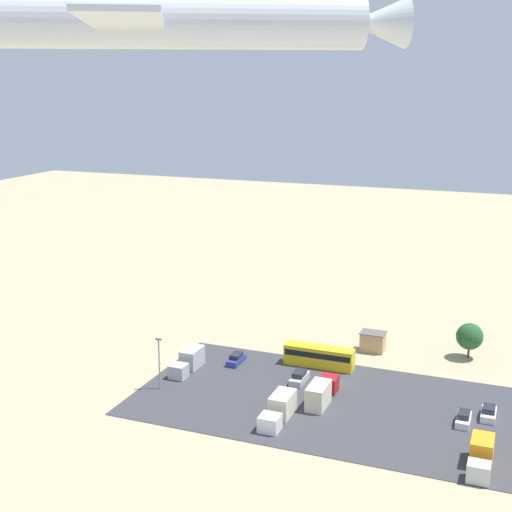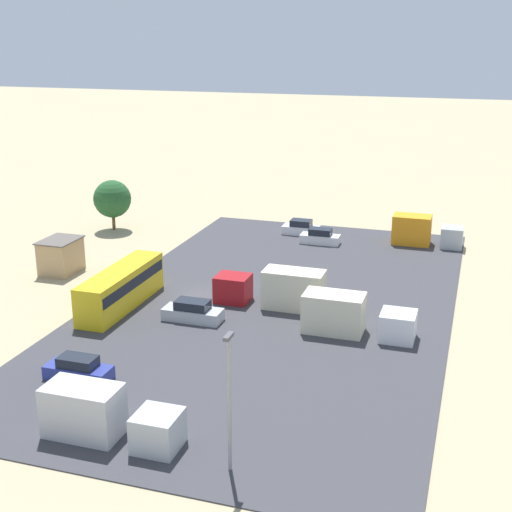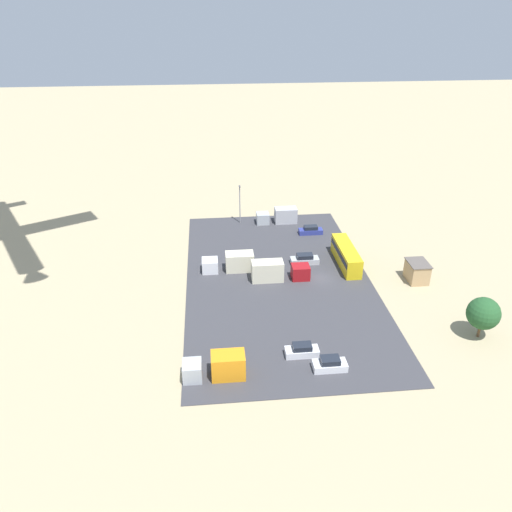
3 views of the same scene
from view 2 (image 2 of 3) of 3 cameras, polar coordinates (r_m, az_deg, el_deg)
ground_plane at (r=61.63m, az=-4.57°, el=-3.24°), size 400.00×400.00×0.00m
parking_lot_surface at (r=59.53m, az=1.44°, el=-3.91°), size 51.91×28.82×0.08m
shed_building at (r=69.51m, az=-15.35°, el=0.02°), size 4.06×3.11×3.22m
bus at (r=59.55m, az=-10.74°, el=-2.41°), size 10.84×2.56×3.18m
parked_car_0 at (r=76.48m, az=5.15°, el=1.51°), size 1.72×4.19×1.64m
parked_car_1 at (r=48.46m, az=-14.02°, el=-8.81°), size 1.71×4.43×1.57m
parked_car_2 at (r=56.29m, az=-5.09°, el=-4.48°), size 1.84×4.69×1.65m
parked_car_3 at (r=79.82m, az=3.62°, el=2.24°), size 1.86×4.08×1.64m
parked_truck_0 at (r=77.61m, az=13.21°, el=1.91°), size 2.52×7.28×3.09m
parked_truck_1 at (r=58.65m, az=1.63°, el=-2.67°), size 2.42×9.14×3.21m
parked_truck_2 at (r=53.88m, az=7.65°, el=-4.82°), size 2.56×8.35×3.00m
parked_truck_3 at (r=41.36m, az=-12.07°, el=-12.41°), size 2.45×7.91×2.97m
tree_near_shed at (r=82.62m, az=-11.43°, el=4.50°), size 4.26×4.26×5.77m
light_pole_lot_centre at (r=36.47m, az=-2.16°, el=-11.17°), size 0.90×0.28×7.61m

